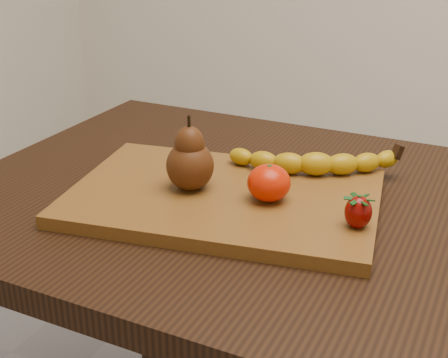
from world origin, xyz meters
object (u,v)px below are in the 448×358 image
at_px(cutting_board, 224,197).
at_px(mandarin, 269,183).
at_px(pear, 190,153).
at_px(table, 275,256).

height_order(cutting_board, mandarin, mandarin).
relative_size(cutting_board, pear, 4.04).
distance_m(table, pear, 0.22).
bearing_deg(pear, table, 25.25).
height_order(table, cutting_board, cutting_board).
xyz_separation_m(cutting_board, mandarin, (0.07, 0.00, 0.04)).
relative_size(table, cutting_board, 2.22).
xyz_separation_m(table, mandarin, (0.00, -0.04, 0.14)).
height_order(cutting_board, pear, pear).
distance_m(table, cutting_board, 0.14).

